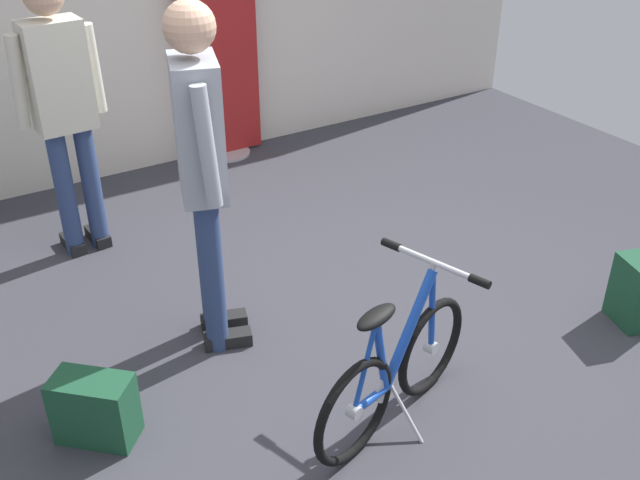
{
  "coord_description": "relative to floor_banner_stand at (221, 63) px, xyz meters",
  "views": [
    {
      "loc": [
        -1.66,
        -2.5,
        2.34
      ],
      "look_at": [
        -0.04,
        0.12,
        0.55
      ],
      "focal_mm": 41.25,
      "sensor_mm": 36.0,
      "label": 1
    }
  ],
  "objects": [
    {
      "name": "ground_plane",
      "position": [
        -0.54,
        -2.47,
        -0.73
      ],
      "size": [
        6.94,
        6.94,
        0.0
      ],
      "primitive_type": "plane",
      "color": "#38383F"
    },
    {
      "name": "floor_banner_stand",
      "position": [
        0.0,
        0.0,
        0.0
      ],
      "size": [
        0.6,
        0.36,
        1.64
      ],
      "color": "#B7B7BC",
      "rests_on": "ground_plane"
    },
    {
      "name": "folding_bike_foreground",
      "position": [
        -0.66,
        -3.07,
        -0.44
      ],
      "size": [
        1.0,
        0.52,
        0.74
      ],
      "color": "black",
      "rests_on": "ground_plane"
    },
    {
      "name": "visitor_near_wall",
      "position": [
        -1.36,
        -0.87,
        0.2
      ],
      "size": [
        0.54,
        0.29,
        1.63
      ],
      "color": "navy",
      "rests_on": "ground_plane"
    },
    {
      "name": "visitor_browsing",
      "position": [
        -1.07,
        -2.11,
        0.24
      ],
      "size": [
        0.35,
        0.51,
        1.7
      ],
      "color": "navy",
      "rests_on": "ground_plane"
    },
    {
      "name": "backpack_on_floor",
      "position": [
        -1.79,
        -2.48,
        -0.58
      ],
      "size": [
        0.37,
        0.36,
        0.31
      ],
      "color": "#19472D",
      "rests_on": "ground_plane"
    },
    {
      "name": "handbag_on_floor",
      "position": [
        0.85,
        -3.14,
        -0.55
      ],
      "size": [
        0.23,
        0.27,
        0.37
      ],
      "color": "#19472D",
      "rests_on": "ground_plane"
    }
  ]
}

